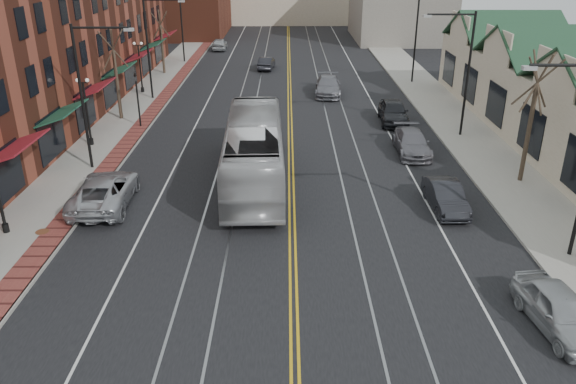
{
  "coord_description": "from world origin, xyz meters",
  "views": [
    {
      "loc": [
        -0.25,
        -14.25,
        11.92
      ],
      "look_at": [
        -0.19,
        8.2,
        2.0
      ],
      "focal_mm": 35.0,
      "sensor_mm": 36.0,
      "label": 1
    }
  ],
  "objects_px": {
    "transit_bus": "(254,151)",
    "parked_car_c": "(412,143)",
    "parked_suv": "(105,191)",
    "parked_car_b": "(445,196)",
    "parked_car_d": "(393,112)",
    "parked_car_a": "(560,310)"
  },
  "relations": [
    {
      "from": "transit_bus",
      "to": "parked_car_c",
      "type": "relative_size",
      "value": 2.63
    },
    {
      "from": "transit_bus",
      "to": "parked_suv",
      "type": "bearing_deg",
      "value": 20.74
    },
    {
      "from": "parked_car_b",
      "to": "parked_car_c",
      "type": "xyz_separation_m",
      "value": [
        0.0,
        8.05,
        0.02
      ]
    },
    {
      "from": "parked_car_b",
      "to": "parked_car_c",
      "type": "relative_size",
      "value": 0.86
    },
    {
      "from": "parked_car_c",
      "to": "parked_car_d",
      "type": "xyz_separation_m",
      "value": [
        0.0,
        6.59,
        0.13
      ]
    },
    {
      "from": "parked_car_a",
      "to": "parked_car_b",
      "type": "distance_m",
      "value": 9.47
    },
    {
      "from": "parked_car_a",
      "to": "parked_car_b",
      "type": "height_order",
      "value": "parked_car_a"
    },
    {
      "from": "transit_bus",
      "to": "parked_suv",
      "type": "relative_size",
      "value": 2.22
    },
    {
      "from": "transit_bus",
      "to": "parked_car_c",
      "type": "distance_m",
      "value": 10.58
    },
    {
      "from": "parked_suv",
      "to": "parked_car_c",
      "type": "height_order",
      "value": "parked_suv"
    },
    {
      "from": "transit_bus",
      "to": "parked_car_b",
      "type": "relative_size",
      "value": 3.07
    },
    {
      "from": "parked_car_c",
      "to": "parked_car_d",
      "type": "height_order",
      "value": "parked_car_d"
    },
    {
      "from": "parked_car_a",
      "to": "parked_car_d",
      "type": "xyz_separation_m",
      "value": [
        -1.4,
        24.0,
        0.11
      ]
    },
    {
      "from": "transit_bus",
      "to": "parked_car_a",
      "type": "height_order",
      "value": "transit_bus"
    },
    {
      "from": "transit_bus",
      "to": "parked_car_b",
      "type": "bearing_deg",
      "value": 157.6
    },
    {
      "from": "parked_car_b",
      "to": "transit_bus",
      "type": "bearing_deg",
      "value": 158.41
    },
    {
      "from": "parked_car_b",
      "to": "parked_car_d",
      "type": "relative_size",
      "value": 0.85
    },
    {
      "from": "transit_bus",
      "to": "parked_car_c",
      "type": "height_order",
      "value": "transit_bus"
    },
    {
      "from": "parked_car_a",
      "to": "transit_bus",
      "type": "bearing_deg",
      "value": 123.05
    },
    {
      "from": "parked_suv",
      "to": "parked_car_c",
      "type": "bearing_deg",
      "value": -158.18
    },
    {
      "from": "parked_car_b",
      "to": "parked_car_c",
      "type": "bearing_deg",
      "value": 88.75
    },
    {
      "from": "parked_car_a",
      "to": "parked_car_d",
      "type": "distance_m",
      "value": 24.04
    }
  ]
}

